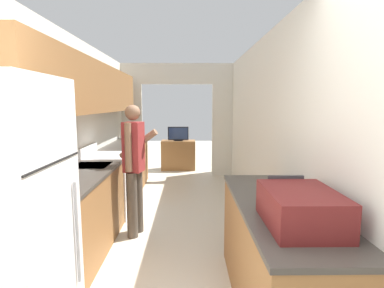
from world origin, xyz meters
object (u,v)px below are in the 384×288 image
object	(u,v)px
range_oven	(109,184)
book_stack	(281,197)
refrigerator	(0,227)
tv_cabinet	(178,155)
suitcase	(300,208)
person	(134,167)
television	(178,134)

from	to	relation	value
range_oven	book_stack	world-z (taller)	range_oven
refrigerator	tv_cabinet	distance (m)	5.71
suitcase	book_stack	xyz separation A→B (m)	(0.03, 0.46, -0.08)
person	television	xyz separation A→B (m)	(0.42, 3.71, 0.03)
range_oven	suitcase	xyz separation A→B (m)	(1.86, -2.58, 0.55)
book_stack	refrigerator	bearing A→B (deg)	-165.38
tv_cabinet	television	xyz separation A→B (m)	(0.00, -0.04, 0.53)
suitcase	book_stack	size ratio (longest dim) A/B	1.87
range_oven	suitcase	bearing A→B (deg)	-54.23
range_oven	tv_cabinet	xyz separation A→B (m)	(0.92, 3.02, -0.09)
range_oven	person	bearing A→B (deg)	-55.26
book_stack	television	distance (m)	5.18
refrigerator	suitcase	xyz separation A→B (m)	(1.81, 0.02, 0.10)
range_oven	television	bearing A→B (deg)	72.72
television	refrigerator	bearing A→B (deg)	-99.00
person	suitcase	distance (m)	2.29
refrigerator	person	distance (m)	1.92
refrigerator	range_oven	bearing A→B (deg)	90.93
suitcase	television	distance (m)	5.63
range_oven	suitcase	world-z (taller)	suitcase
tv_cabinet	suitcase	bearing A→B (deg)	-80.55
range_oven	television	world-z (taller)	television
television	person	bearing A→B (deg)	-96.42
person	television	size ratio (longest dim) A/B	3.20
refrigerator	suitcase	world-z (taller)	refrigerator
person	book_stack	world-z (taller)	person
refrigerator	suitcase	bearing A→B (deg)	0.73
tv_cabinet	television	distance (m)	0.53
person	tv_cabinet	size ratio (longest dim) A/B	1.93
refrigerator	television	bearing A→B (deg)	81.00
range_oven	person	xyz separation A→B (m)	(0.51, -0.73, 0.41)
refrigerator	television	size ratio (longest dim) A/B	3.55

